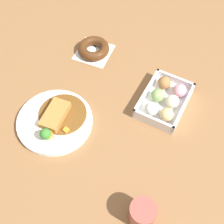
% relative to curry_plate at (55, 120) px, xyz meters
% --- Properties ---
extents(ground_plane, '(1.60, 1.60, 0.00)m').
position_rel_curry_plate_xyz_m(ground_plane, '(0.10, -0.16, -0.01)').
color(ground_plane, brown).
extents(curry_plate, '(0.24, 0.24, 0.07)m').
position_rel_curry_plate_xyz_m(curry_plate, '(0.00, 0.00, 0.00)').
color(curry_plate, white).
rests_on(curry_plate, ground_plane).
extents(donut_box, '(0.20, 0.14, 0.06)m').
position_rel_curry_plate_xyz_m(donut_box, '(0.23, -0.28, 0.01)').
color(donut_box, white).
rests_on(donut_box, ground_plane).
extents(chocolate_ring_donut, '(0.14, 0.14, 0.04)m').
position_rel_curry_plate_xyz_m(chocolate_ring_donut, '(0.33, 0.05, 0.00)').
color(chocolate_ring_donut, white).
rests_on(chocolate_ring_donut, ground_plane).
extents(coffee_mug, '(0.07, 0.07, 0.08)m').
position_rel_curry_plate_xyz_m(coffee_mug, '(-0.14, -0.37, 0.02)').
color(coffee_mug, '#9E4C42').
rests_on(coffee_mug, ground_plane).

